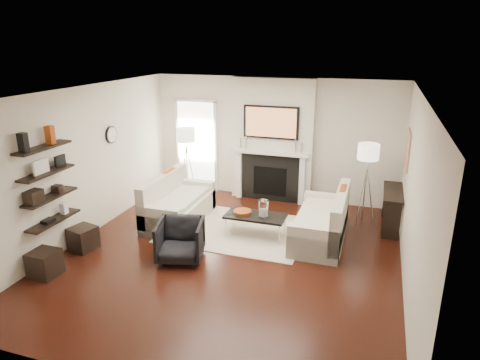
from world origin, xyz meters
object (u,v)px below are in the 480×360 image
(lamp_right_shade, at_px, (368,152))
(ottoman_near, at_px, (83,238))
(loveseat_left_base, at_px, (179,211))
(loveseat_right_base, at_px, (320,229))
(coffee_table, at_px, (256,216))
(armchair, at_px, (180,239))
(lamp_left_shade, at_px, (186,135))

(lamp_right_shade, height_order, ottoman_near, lamp_right_shade)
(loveseat_left_base, xyz_separation_m, loveseat_right_base, (2.78, 0.02, 0.00))
(loveseat_right_base, bearing_deg, coffee_table, -169.49)
(loveseat_right_base, distance_m, lamp_right_shade, 1.75)
(lamp_right_shade, xyz_separation_m, ottoman_near, (-4.52, -2.65, -1.25))
(loveseat_left_base, xyz_separation_m, ottoman_near, (-1.05, -1.61, -0.01))
(loveseat_left_base, height_order, armchair, armchair)
(loveseat_right_base, xyz_separation_m, ottoman_near, (-3.83, -1.63, -0.01))
(loveseat_right_base, distance_m, ottoman_near, 4.16)
(ottoman_near, bearing_deg, coffee_table, 27.79)
(loveseat_left_base, xyz_separation_m, lamp_left_shade, (-0.43, 1.34, 1.24))
(armchair, distance_m, lamp_right_shade, 3.85)
(armchair, bearing_deg, loveseat_right_base, 19.82)
(coffee_table, xyz_separation_m, lamp_left_shade, (-2.06, 1.53, 1.05))
(ottoman_near, bearing_deg, armchair, 6.23)
(armchair, bearing_deg, loveseat_left_base, 101.65)
(lamp_right_shade, bearing_deg, lamp_left_shade, 175.67)
(coffee_table, relative_size, armchair, 1.49)
(loveseat_left_base, height_order, coffee_table, same)
(loveseat_right_base, bearing_deg, ottoman_near, -156.98)
(lamp_right_shade, bearing_deg, coffee_table, -146.06)
(loveseat_right_base, relative_size, armchair, 2.43)
(loveseat_left_base, xyz_separation_m, armchair, (0.71, -1.42, 0.16))
(loveseat_right_base, relative_size, coffee_table, 1.64)
(ottoman_near, bearing_deg, loveseat_left_base, 56.85)
(loveseat_right_base, distance_m, coffee_table, 1.18)
(lamp_left_shade, xyz_separation_m, lamp_right_shade, (3.90, -0.30, 0.00))
(loveseat_left_base, distance_m, loveseat_right_base, 2.78)
(armchair, bearing_deg, coffee_table, 38.00)
(armchair, xyz_separation_m, lamp_right_shade, (2.76, 2.46, 1.08))
(loveseat_right_base, distance_m, lamp_left_shade, 3.68)
(coffee_table, height_order, lamp_right_shade, lamp_right_shade)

